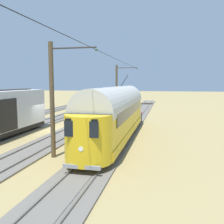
{
  "coord_description": "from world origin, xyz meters",
  "views": [
    {
      "loc": [
        -11.16,
        22.0,
        4.64
      ],
      "look_at": [
        -7.03,
        3.25,
        2.32
      ],
      "focal_mm": 39.42,
      "sensor_mm": 36.0,
      "label": 1
    }
  ],
  "objects": [
    {
      "name": "track_streetcar_siding",
      "position": [
        -7.22,
        -0.31,
        0.05
      ],
      "size": [
        2.8,
        80.0,
        0.18
      ],
      "color": "#666059",
      "rests_on": "ground"
    },
    {
      "name": "catenary_pole_mid_near",
      "position": [
        -4.49,
        8.25,
        3.69
      ],
      "size": [
        3.04,
        0.28,
        7.03
      ],
      "color": "#4C3D28",
      "rests_on": "ground"
    },
    {
      "name": "overhead_wire_run",
      "position": [
        -7.16,
        7.46,
        6.49
      ],
      "size": [
        2.83,
        43.81,
        0.18
      ],
      "color": "black",
      "rests_on": "ground"
    },
    {
      "name": "switch_stand",
      "position": [
        -8.45,
        -6.1,
        0.7
      ],
      "size": [
        0.5,
        0.3,
        1.24
      ],
      "color": "black",
      "rests_on": "ground"
    },
    {
      "name": "track_third_siding",
      "position": [
        2.41,
        -0.31,
        0.05
      ],
      "size": [
        2.8,
        80.0,
        0.18
      ],
      "color": "#666059",
      "rests_on": "ground"
    },
    {
      "name": "track_adjacent_siding",
      "position": [
        -2.41,
        -0.31,
        0.05
      ],
      "size": [
        2.8,
        80.0,
        0.18
      ],
      "color": "#666059",
      "rests_on": "ground"
    },
    {
      "name": "ground_plane",
      "position": [
        0.0,
        0.0,
        0.0
      ],
      "size": [
        220.0,
        220.0,
        0.0
      ],
      "primitive_type": "plane",
      "color": "#9E8956"
    },
    {
      "name": "vintage_streetcar",
      "position": [
        -7.22,
        2.62,
        2.26
      ],
      "size": [
        2.65,
        16.98,
        5.25
      ],
      "color": "gold",
      "rests_on": "ground"
    },
    {
      "name": "catenary_pole_foreground",
      "position": [
        -4.49,
        -11.66,
        3.69
      ],
      "size": [
        3.04,
        0.28,
        7.03
      ],
      "color": "#4C3D28",
      "rests_on": "ground"
    }
  ]
}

